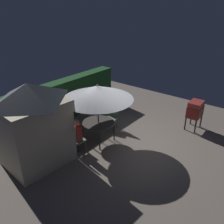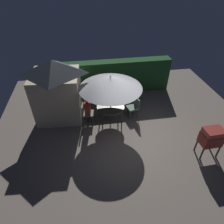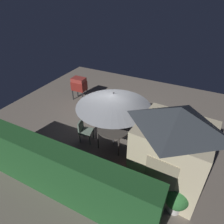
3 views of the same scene
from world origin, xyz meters
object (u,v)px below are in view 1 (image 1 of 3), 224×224
Objects in this scene: garden_shed at (33,124)px; person_in_red at (77,132)px; chair_near_shed at (75,139)px; potted_plant_by_shed at (11,145)px; patio_table at (98,124)px; patio_umbrella at (98,92)px; bbq_grill at (195,110)px; chair_far_side at (112,116)px.

garden_shed reaches higher than person_in_red.
chair_near_shed is 2.11m from potted_plant_by_shed.
potted_plant_by_shed is (-2.61, 1.57, -0.23)m from patio_table.
patio_umbrella is at bearing -7.47° from chair_near_shed.
patio_table is at bearing -7.47° from person_in_red.
garden_shed is 2.39m from patio_table.
patio_table is 0.93× the size of person_in_red.
bbq_grill is (3.17, -2.40, -1.11)m from patio_umbrella.
chair_near_shed is 0.71× the size of person_in_red.
potted_plant_by_shed is (-1.55, 1.43, -0.03)m from chair_near_shed.
patio_umbrella is 2.80× the size of chair_near_shed.
garden_shed reaches higher than potted_plant_by_shed.
garden_shed is 3.00× the size of chair_far_side.
patio_table is (2.17, -0.76, -0.65)m from garden_shed.
patio_umbrella reaches higher than patio_table.
patio_table is at bearing -116.57° from patio_umbrella.
patio_umbrella is 2.94× the size of potted_plant_by_shed.
bbq_grill is at bearing -34.50° from potted_plant_by_shed.
patio_umbrella is at bearing -19.37° from garden_shed.
person_in_red is (-4.14, 2.53, -0.06)m from bbq_grill.
chair_far_side reaches higher than patio_table.
potted_plant_by_shed is (-5.78, 3.97, -0.35)m from bbq_grill.
potted_plant_by_shed is at bearing 137.36° from chair_near_shed.
bbq_grill is (3.17, -2.40, 0.12)m from patio_table.
chair_near_shed is (-1.05, 0.14, -0.21)m from patio_table.
patio_umbrella is at bearing 63.43° from patio_table.
bbq_grill is 4.94m from chair_near_shed.
chair_far_side is at bearing 127.65° from bbq_grill.
chair_far_side is 1.05× the size of potted_plant_by_shed.
person_in_red is at bearing -27.92° from garden_shed.
person_in_red is (-0.97, 0.13, -1.17)m from patio_umbrella.
person_in_red reaches higher than bbq_grill.
chair_near_shed reaches higher than patio_table.
garden_shed is at bearing 150.74° from chair_near_shed.
garden_shed is 1.54m from chair_near_shed.
patio_umbrella reaches higher than person_in_red.
patio_table is 0.47× the size of patio_umbrella.
potted_plant_by_shed is at bearing 148.99° from patio_umbrella.
chair_near_shed is at bearing -176.69° from chair_far_side.
person_in_red is (1.64, -1.44, 0.29)m from potted_plant_by_shed.
person_in_red reaches higher than chair_near_shed.
garden_shed is 3.43m from chair_far_side.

